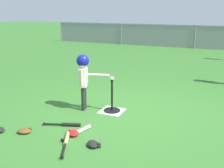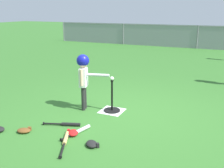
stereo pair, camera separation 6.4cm
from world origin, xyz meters
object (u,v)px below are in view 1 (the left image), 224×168
at_px(spare_bat_black, 67,124).
at_px(glove_tossed_aside, 25,131).
at_px(glove_near_bats, 74,133).
at_px(spare_bat_silver, 81,131).
at_px(glove_outfield_drop, 93,144).
at_px(batter_child, 84,71).
at_px(spare_bat_wood, 66,141).
at_px(batting_tee, 112,106).
at_px(baseball_on_tee, 112,78).

relative_size(spare_bat_black, glove_tossed_aside, 2.42).
height_order(spare_bat_black, glove_near_bats, glove_near_bats).
height_order(spare_bat_silver, spare_bat_black, same).
bearing_deg(glove_outfield_drop, batter_child, 124.39).
height_order(spare_bat_wood, glove_tossed_aside, glove_tossed_aside).
bearing_deg(batter_child, glove_tossed_aside, -105.70).
xyz_separation_m(batting_tee, glove_tossed_aside, (-0.90, -1.44, -0.06)).
height_order(baseball_on_tee, batter_child, batter_child).
bearing_deg(batter_child, glove_outfield_drop, -55.61).
height_order(glove_near_bats, glove_tossed_aside, same).
xyz_separation_m(baseball_on_tee, spare_bat_wood, (-0.11, -1.44, -0.63)).
height_order(spare_bat_silver, glove_near_bats, glove_near_bats).
xyz_separation_m(batting_tee, glove_outfield_drop, (0.31, -1.37, -0.06)).
bearing_deg(spare_bat_silver, spare_bat_black, 159.87).
height_order(baseball_on_tee, glove_near_bats, baseball_on_tee).
height_order(glove_near_bats, glove_outfield_drop, same).
relative_size(batter_child, spare_bat_silver, 1.79).
bearing_deg(spare_bat_silver, glove_near_bats, -116.04).
xyz_separation_m(spare_bat_wood, glove_outfield_drop, (0.42, 0.07, 0.01)).
bearing_deg(spare_bat_wood, batter_child, 108.10).
bearing_deg(glove_outfield_drop, batting_tee, 102.69).
xyz_separation_m(baseball_on_tee, spare_bat_black, (-0.41, -0.94, -0.63)).
distance_m(spare_bat_wood, spare_bat_black, 0.58).
relative_size(batting_tee, spare_bat_black, 0.99).
relative_size(spare_bat_wood, glove_tossed_aside, 2.57).
bearing_deg(batting_tee, spare_bat_silver, -94.64).
distance_m(spare_bat_silver, glove_outfield_drop, 0.50).
distance_m(baseball_on_tee, glove_outfield_drop, 1.54).
relative_size(spare_bat_silver, spare_bat_black, 0.98).
bearing_deg(baseball_on_tee, glove_near_bats, -96.94).
bearing_deg(spare_bat_wood, spare_bat_black, 121.43).
height_order(baseball_on_tee, glove_tossed_aside, baseball_on_tee).
height_order(spare_bat_black, glove_tossed_aside, glove_tossed_aside).
distance_m(batter_child, spare_bat_black, 1.11).
relative_size(baseball_on_tee, glove_outfield_drop, 0.27).
relative_size(baseball_on_tee, spare_bat_black, 0.12).
distance_m(batting_tee, glove_tossed_aside, 1.70).
xyz_separation_m(batter_child, glove_outfield_drop, (0.84, -1.23, -0.75)).
xyz_separation_m(spare_bat_black, glove_near_bats, (0.27, -0.24, 0.01)).
bearing_deg(spare_bat_black, spare_bat_silver, -20.13).
bearing_deg(batting_tee, batter_child, -165.72).
bearing_deg(spare_bat_black, glove_tossed_aside, -134.35).
distance_m(spare_bat_silver, glove_tossed_aside, 0.90).
bearing_deg(batter_child, baseball_on_tee, 14.28).
bearing_deg(spare_bat_black, glove_outfield_drop, -30.71).
distance_m(batting_tee, glove_outfield_drop, 1.41).
relative_size(glove_near_bats, glove_tossed_aside, 1.04).
height_order(batting_tee, glove_tossed_aside, batting_tee).
relative_size(batting_tee, spare_bat_silver, 1.01).
bearing_deg(glove_tossed_aside, baseball_on_tee, 57.93).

